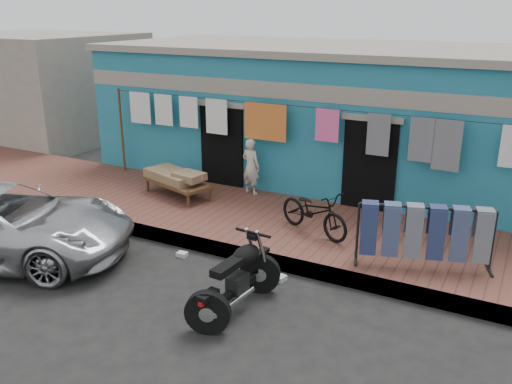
% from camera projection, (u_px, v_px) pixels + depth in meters
% --- Properties ---
extents(ground, '(80.00, 80.00, 0.00)m').
position_uv_depth(ground, '(194.00, 301.00, 8.21)').
color(ground, black).
rests_on(ground, ground).
extents(sidewalk, '(28.00, 3.00, 0.25)m').
position_uv_depth(sidewalk, '(280.00, 227.00, 10.68)').
color(sidewalk, brown).
rests_on(sidewalk, ground).
extents(curb, '(28.00, 0.10, 0.25)m').
position_uv_depth(curb, '(244.00, 255.00, 9.47)').
color(curb, gray).
rests_on(curb, ground).
extents(building, '(12.20, 5.20, 3.36)m').
position_uv_depth(building, '(349.00, 115.00, 13.51)').
color(building, '#1F708A').
rests_on(building, ground).
extents(neighbor_left, '(6.00, 5.00, 3.40)m').
position_uv_depth(neighbor_left, '(39.00, 86.00, 18.38)').
color(neighbor_left, '#9E9384').
rests_on(neighbor_left, ground).
extents(clothesline, '(10.06, 0.06, 2.10)m').
position_uv_depth(clothesline, '(293.00, 129.00, 11.32)').
color(clothesline, brown).
rests_on(clothesline, sidewalk).
extents(seated_person, '(0.50, 0.38, 1.26)m').
position_uv_depth(seated_person, '(251.00, 166.00, 12.01)').
color(seated_person, beige).
rests_on(seated_person, sidewalk).
extents(bicycle, '(1.70, 1.12, 1.04)m').
position_uv_depth(bicycle, '(314.00, 207.00, 9.90)').
color(bicycle, black).
rests_on(bicycle, sidewalk).
extents(motorcycle, '(0.85, 1.78, 1.09)m').
position_uv_depth(motorcycle, '(235.00, 278.00, 7.78)').
color(motorcycle, black).
rests_on(motorcycle, ground).
extents(charpoy, '(2.16, 1.77, 0.57)m').
position_uv_depth(charpoy, '(178.00, 183.00, 11.96)').
color(charpoy, brown).
rests_on(charpoy, sidewalk).
extents(jeans_rack, '(2.45, 1.69, 1.06)m').
position_uv_depth(jeans_rack, '(424.00, 235.00, 8.66)').
color(jeans_rack, black).
rests_on(jeans_rack, sidewalk).
extents(litter_a, '(0.19, 0.15, 0.08)m').
position_uv_depth(litter_a, '(182.00, 254.00, 9.68)').
color(litter_a, silver).
rests_on(litter_a, ground).
extents(litter_b, '(0.16, 0.20, 0.09)m').
position_uv_depth(litter_b, '(281.00, 278.00, 8.81)').
color(litter_b, silver).
rests_on(litter_b, ground).
extents(litter_c, '(0.15, 0.18, 0.07)m').
position_uv_depth(litter_c, '(253.00, 273.00, 9.01)').
color(litter_c, silver).
rests_on(litter_c, ground).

